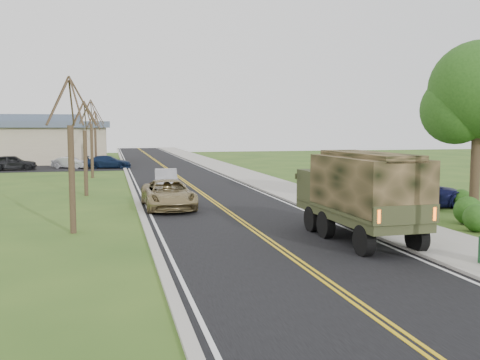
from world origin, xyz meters
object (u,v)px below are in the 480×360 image
object	(u,v)px
military_truck	(360,190)
sedan_silver	(166,179)
pickup_navy	(416,192)
suv_champagne	(168,194)

from	to	relation	value
military_truck	sedan_silver	world-z (taller)	military_truck
sedan_silver	pickup_navy	size ratio (longest dim) A/B	0.75
military_truck	pickup_navy	world-z (taller)	military_truck
military_truck	suv_champagne	world-z (taller)	military_truck
suv_champagne	sedan_silver	bearing A→B (deg)	83.97
sedan_silver	suv_champagne	bearing A→B (deg)	-90.71
military_truck	suv_champagne	size ratio (longest dim) A/B	1.25
sedan_silver	pickup_navy	xyz separation A→B (m)	(11.69, -11.23, 0.12)
suv_champagne	sedan_silver	distance (m)	8.58
pickup_navy	military_truck	bearing A→B (deg)	134.07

